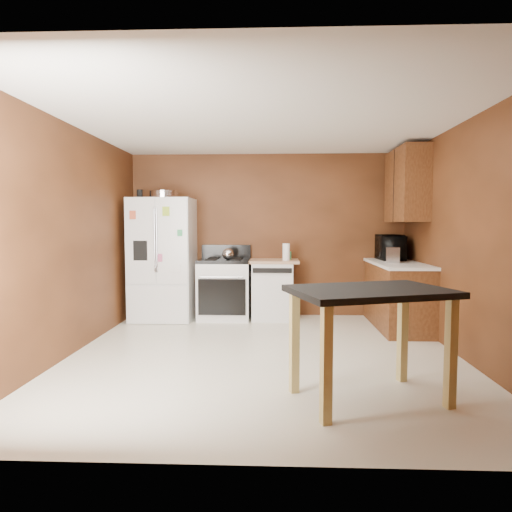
# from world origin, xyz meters

# --- Properties ---
(floor) EXTENTS (4.50, 4.50, 0.00)m
(floor) POSITION_xyz_m (0.00, 0.00, 0.00)
(floor) COLOR beige
(floor) RESTS_ON ground
(ceiling) EXTENTS (4.50, 4.50, 0.00)m
(ceiling) POSITION_xyz_m (0.00, 0.00, 2.50)
(ceiling) COLOR white
(ceiling) RESTS_ON ground
(wall_back) EXTENTS (4.20, 0.00, 4.20)m
(wall_back) POSITION_xyz_m (0.00, 2.25, 1.25)
(wall_back) COLOR brown
(wall_back) RESTS_ON ground
(wall_front) EXTENTS (4.20, 0.00, 4.20)m
(wall_front) POSITION_xyz_m (0.00, -2.25, 1.25)
(wall_front) COLOR brown
(wall_front) RESTS_ON ground
(wall_left) EXTENTS (0.00, 4.50, 4.50)m
(wall_left) POSITION_xyz_m (-2.10, 0.00, 1.25)
(wall_left) COLOR brown
(wall_left) RESTS_ON ground
(wall_right) EXTENTS (0.00, 4.50, 4.50)m
(wall_right) POSITION_xyz_m (2.10, 0.00, 1.25)
(wall_right) COLOR brown
(wall_right) RESTS_ON ground
(roasting_pan) EXTENTS (0.42, 0.42, 0.11)m
(roasting_pan) POSITION_xyz_m (-1.52, 1.83, 1.85)
(roasting_pan) COLOR silver
(roasting_pan) RESTS_ON refrigerator
(pen_cup) EXTENTS (0.08, 0.08, 0.12)m
(pen_cup) POSITION_xyz_m (-1.86, 1.79, 1.86)
(pen_cup) COLOR black
(pen_cup) RESTS_ON refrigerator
(kettle) EXTENTS (0.17, 0.17, 0.17)m
(kettle) POSITION_xyz_m (-0.57, 1.77, 0.98)
(kettle) COLOR silver
(kettle) RESTS_ON gas_range
(paper_towel) EXTENTS (0.14, 0.14, 0.25)m
(paper_towel) POSITION_xyz_m (0.28, 1.84, 1.01)
(paper_towel) COLOR white
(paper_towel) RESTS_ON dishwasher
(green_canister) EXTENTS (0.11, 0.11, 0.12)m
(green_canister) POSITION_xyz_m (0.31, 2.01, 0.95)
(green_canister) COLOR #45B46D
(green_canister) RESTS_ON dishwasher
(toaster) EXTENTS (0.24, 0.32, 0.21)m
(toaster) POSITION_xyz_m (1.73, 1.45, 1.00)
(toaster) COLOR silver
(toaster) RESTS_ON right_cabinets
(microwave) EXTENTS (0.41, 0.60, 0.33)m
(microwave) POSITION_xyz_m (1.81, 1.91, 1.07)
(microwave) COLOR black
(microwave) RESTS_ON right_cabinets
(refrigerator) EXTENTS (0.90, 0.80, 1.80)m
(refrigerator) POSITION_xyz_m (-1.55, 1.86, 0.90)
(refrigerator) COLOR white
(refrigerator) RESTS_ON ground
(gas_range) EXTENTS (0.76, 0.68, 1.10)m
(gas_range) POSITION_xyz_m (-0.64, 1.92, 0.46)
(gas_range) COLOR white
(gas_range) RESTS_ON ground
(dishwasher) EXTENTS (0.78, 0.63, 0.89)m
(dishwasher) POSITION_xyz_m (0.08, 1.95, 0.45)
(dishwasher) COLOR white
(dishwasher) RESTS_ON ground
(right_cabinets) EXTENTS (0.63, 1.58, 2.45)m
(right_cabinets) POSITION_xyz_m (1.84, 1.48, 0.91)
(right_cabinets) COLOR brown
(right_cabinets) RESTS_ON ground
(island) EXTENTS (1.41, 1.15, 0.91)m
(island) POSITION_xyz_m (0.87, -1.20, 0.77)
(island) COLOR black
(island) RESTS_ON ground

